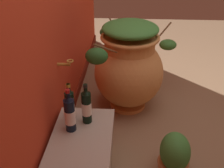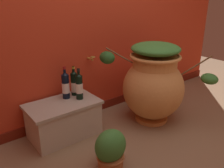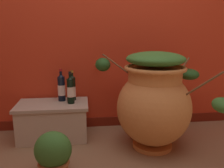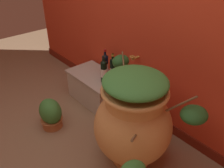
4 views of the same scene
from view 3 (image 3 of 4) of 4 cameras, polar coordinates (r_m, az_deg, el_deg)
back_wall at (r=2.67m, az=-1.91°, el=17.58°), size 4.40×0.33×2.60m
terracotta_urn at (r=2.17m, az=10.19°, el=-3.87°), size 1.02×0.85×0.89m
stone_ledge at (r=2.48m, az=-13.99°, el=-8.21°), size 0.70×0.42×0.36m
wine_bottle_left at (r=2.46m, az=-12.12°, el=-0.79°), size 0.08×0.08×0.33m
wine_bottle_middle at (r=2.48m, az=-9.56°, el=-0.87°), size 0.07×0.07×0.31m
wine_bottle_right at (r=2.36m, az=-9.96°, el=-1.30°), size 0.07×0.07×0.32m
potted_shrub at (r=1.88m, az=-13.99°, el=-16.13°), size 0.28×0.24×0.34m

